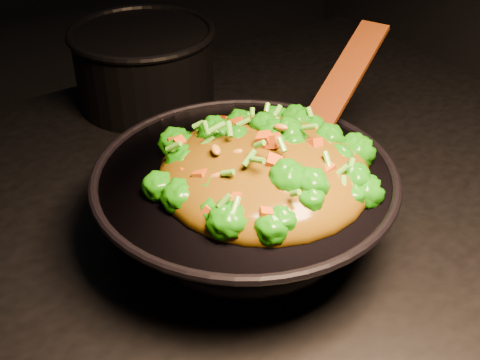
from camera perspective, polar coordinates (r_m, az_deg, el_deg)
wok at (r=0.75m, az=0.43°, el=-2.56°), size 0.42×0.42×0.10m
stir_fry at (r=0.69m, az=2.38°, el=3.19°), size 0.32×0.32×0.09m
spatula at (r=0.82m, az=9.07°, el=8.20°), size 0.25×0.15×0.11m
back_pot at (r=1.08m, az=-9.03°, el=10.63°), size 0.27×0.27×0.14m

